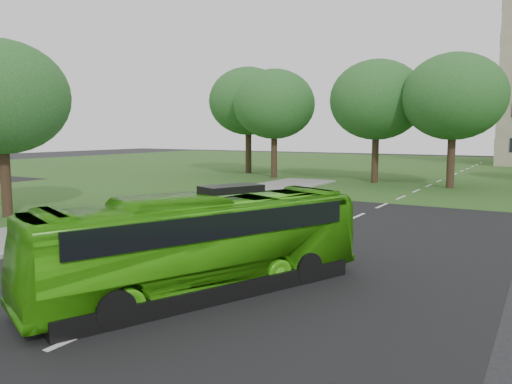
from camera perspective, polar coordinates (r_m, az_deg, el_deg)
ground at (r=15.22m, az=-1.09°, el=-8.30°), size 160.00×160.00×0.00m
street_surfaces at (r=36.38m, az=17.53°, el=0.30°), size 120.00×120.00×0.15m
tree_park_a at (r=43.80m, az=2.10°, el=9.98°), size 7.06×7.06×9.38m
tree_park_b at (r=40.52m, az=13.63°, el=10.18°), size 7.31×7.31×9.58m
tree_park_c at (r=38.12m, az=21.68°, el=10.08°), size 7.15×7.15×9.50m
tree_park_f at (r=48.83m, az=-0.88°, el=10.32°), size 7.63×7.63×10.19m
tree_side_near at (r=26.09m, az=-27.15°, el=9.60°), size 6.17×6.17×8.21m
bus at (r=12.52m, az=-6.18°, el=-5.88°), size 5.35×8.92×2.45m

